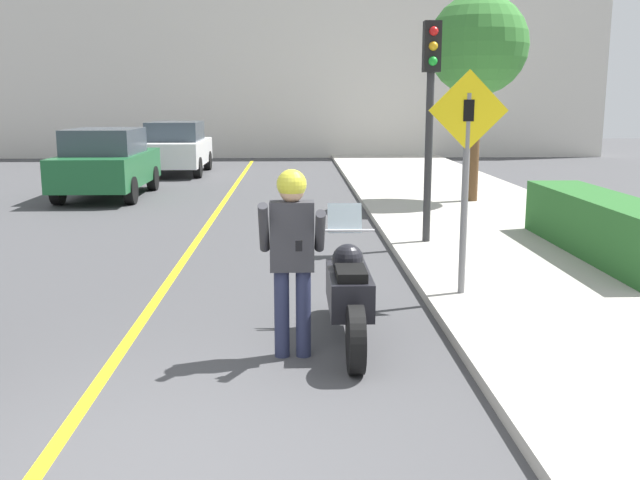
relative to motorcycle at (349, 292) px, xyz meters
name	(u,v)px	position (x,y,z in m)	size (l,w,h in m)	color
ground_plane	(132,469)	(-1.59, -2.47, -0.50)	(80.00, 80.00, 0.00)	#424244
sidewalk_curb	(600,291)	(3.21, 1.53, -0.44)	(4.40, 44.00, 0.12)	#ADA89E
road_center_line	(182,263)	(-2.19, 3.53, -0.50)	(0.12, 36.00, 0.01)	yellow
building_backdrop	(268,59)	(-1.59, 23.53, 3.53)	(28.00, 1.20, 8.06)	beige
motorcycle	(349,292)	(0.00, 0.00, 0.00)	(0.62, 2.27, 1.29)	black
person_biker	(292,243)	(-0.55, -0.42, 0.58)	(0.59, 0.48, 1.75)	#282D4C
crossing_sign	(466,161)	(1.44, 1.32, 1.17)	(0.91, 0.08, 2.58)	slate
traffic_light	(431,90)	(1.59, 4.44, 2.01)	(0.26, 0.30, 3.42)	#2D2D30
hedge_row	(603,226)	(4.01, 3.39, 0.04)	(0.90, 4.32, 0.85)	#286028
street_tree	(478,46)	(3.49, 9.12, 3.01)	(2.18, 2.18, 4.51)	brown
parked_car_green	(107,162)	(-5.12, 10.89, 0.36)	(1.88, 4.20, 1.68)	black
parked_car_white	(177,147)	(-4.33, 16.52, 0.36)	(1.88, 4.20, 1.68)	black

